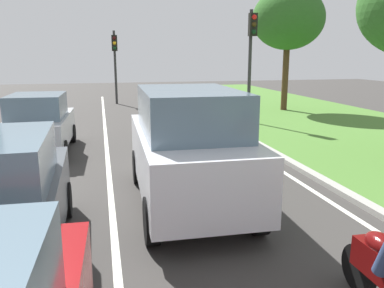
{
  "coord_description": "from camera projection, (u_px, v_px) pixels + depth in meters",
  "views": [
    {
      "loc": [
        -0.8,
        1.85,
        2.9
      ],
      "look_at": [
        0.88,
        9.03,
        1.2
      ],
      "focal_mm": 36.43,
      "sensor_mm": 36.0,
      "label": 1
    }
  ],
  "objects": [
    {
      "name": "ground_plane",
      "position": [
        129.0,
        148.0,
        12.36
      ],
      "size": [
        60.0,
        60.0,
        0.0
      ],
      "primitive_type": "plane",
      "color": "#383533"
    },
    {
      "name": "lane_line_center",
      "position": [
        107.0,
        149.0,
        12.2
      ],
      "size": [
        0.12,
        32.0,
        0.01
      ],
      "primitive_type": "cube",
      "color": "silver",
      "rests_on": "ground"
    },
    {
      "name": "lane_line_right_edge",
      "position": [
        237.0,
        142.0,
        13.16
      ],
      "size": [
        0.12,
        32.0,
        0.01
      ],
      "primitive_type": "cube",
      "color": "silver",
      "rests_on": "ground"
    },
    {
      "name": "grass_verge_right",
      "position": [
        363.0,
        135.0,
        14.24
      ],
      "size": [
        9.0,
        48.0,
        0.06
      ],
      "primitive_type": "cube",
      "color": "#47752D",
      "rests_on": "ground"
    },
    {
      "name": "curb_right",
      "position": [
        251.0,
        140.0,
        13.26
      ],
      "size": [
        0.24,
        48.0,
        0.12
      ],
      "primitive_type": "cube",
      "color": "#9E9B93",
      "rests_on": "ground"
    },
    {
      "name": "car_suv_ahead",
      "position": [
        188.0,
        147.0,
        7.46
      ],
      "size": [
        2.07,
        4.55,
        2.28
      ],
      "rotation": [
        0.0,
        0.0,
        -0.03
      ],
      "color": "silver",
      "rests_on": "ground"
    },
    {
      "name": "car_hatchback_far",
      "position": [
        40.0,
        124.0,
        11.59
      ],
      "size": [
        1.83,
        3.75,
        1.78
      ],
      "rotation": [
        0.0,
        0.0,
        -0.03
      ],
      "color": "#B7BABF",
      "rests_on": "ground"
    },
    {
      "name": "traffic_light_near_right",
      "position": [
        251.0,
        47.0,
        16.01
      ],
      "size": [
        0.32,
        0.5,
        4.69
      ],
      "color": "#2D2D2D",
      "rests_on": "ground"
    },
    {
      "name": "traffic_light_far_median",
      "position": [
        115.0,
        55.0,
        22.74
      ],
      "size": [
        0.32,
        0.5,
        4.26
      ],
      "color": "#2D2D2D",
      "rests_on": "ground"
    },
    {
      "name": "tree_roadside_far",
      "position": [
        288.0,
        19.0,
        19.51
      ],
      "size": [
        3.6,
        3.6,
        6.18
      ],
      "color": "#4C331E",
      "rests_on": "ground"
    }
  ]
}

